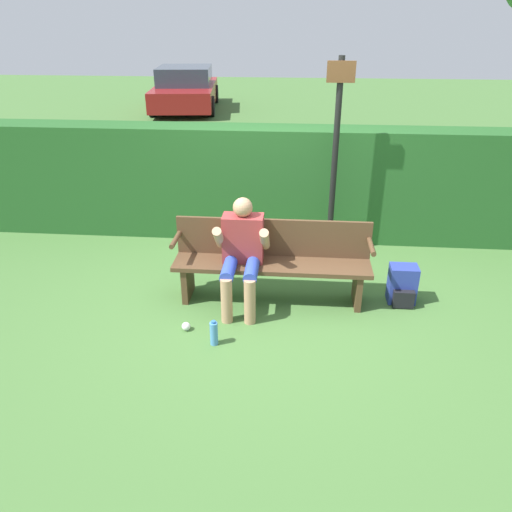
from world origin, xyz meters
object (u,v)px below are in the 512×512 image
object	(u,v)px
backpack	(402,285)
parked_car	(186,89)
park_bench	(272,259)
person_seated	(242,250)
water_bottle	(214,333)
signpost	(335,152)

from	to	relation	value
backpack	parked_car	size ratio (longest dim) A/B	0.10
park_bench	parked_car	world-z (taller)	parked_car
person_seated	water_bottle	xyz separation A→B (m)	(-0.18, -0.74, -0.48)
water_bottle	person_seated	bearing A→B (deg)	76.61
park_bench	backpack	xyz separation A→B (m)	(1.33, 0.01, -0.25)
water_bottle	signpost	world-z (taller)	signpost
backpack	person_seated	bearing A→B (deg)	-174.54
parked_car	water_bottle	bearing A→B (deg)	-173.15
backpack	parked_car	world-z (taller)	parked_car
park_bench	person_seated	xyz separation A→B (m)	(-0.29, -0.14, 0.16)
person_seated	signpost	world-z (taller)	signpost
water_bottle	signpost	bearing A→B (deg)	61.28
person_seated	signpost	distance (m)	1.73
person_seated	parked_car	size ratio (longest dim) A/B	0.26
parked_car	backpack	bearing A→B (deg)	-163.84
water_bottle	parked_car	xyz separation A→B (m)	(-2.81, 12.04, 0.47)
signpost	parked_car	size ratio (longest dim) A/B	0.55
person_seated	water_bottle	distance (m)	0.90
signpost	person_seated	bearing A→B (deg)	-125.93
backpack	signpost	bearing A→B (deg)	121.17
water_bottle	signpost	size ratio (longest dim) A/B	0.11
park_bench	parked_car	distance (m)	11.63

